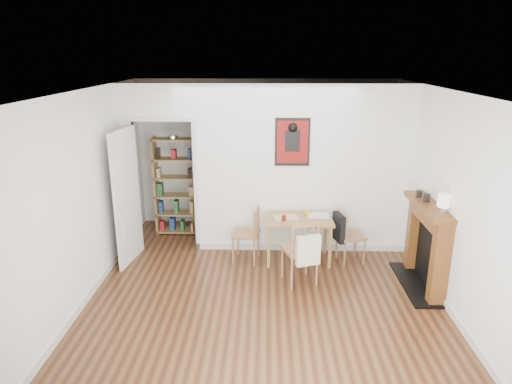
{
  "coord_description": "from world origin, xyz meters",
  "views": [
    {
      "loc": [
        0.03,
        -5.37,
        3.04
      ],
      "look_at": [
        -0.12,
        0.6,
        1.2
      ],
      "focal_mm": 32.0,
      "sensor_mm": 36.0,
      "label": 1
    }
  ],
  "objects_px": {
    "notebook": "(318,215)",
    "chair_right": "(350,236)",
    "chair_left": "(246,234)",
    "chair_front": "(300,250)",
    "bookshelf": "(176,187)",
    "red_glass": "(284,218)",
    "fireplace": "(428,243)",
    "ceramic_jar_b": "(419,194)",
    "dining_table": "(299,223)",
    "ceramic_jar_a": "(427,197)",
    "orange_fruit": "(307,212)",
    "mantel_lamp": "(444,202)"
  },
  "relations": [
    {
      "from": "chair_right",
      "to": "mantel_lamp",
      "type": "xyz_separation_m",
      "value": [
        0.89,
        -1.08,
        0.9
      ]
    },
    {
      "from": "notebook",
      "to": "ceramic_jar_b",
      "type": "bearing_deg",
      "value": -23.18
    },
    {
      "from": "chair_left",
      "to": "bookshelf",
      "type": "height_order",
      "value": "bookshelf"
    },
    {
      "from": "chair_left",
      "to": "chair_front",
      "type": "height_order",
      "value": "chair_front"
    },
    {
      "from": "chair_left",
      "to": "chair_right",
      "type": "distance_m",
      "value": 1.55
    },
    {
      "from": "mantel_lamp",
      "to": "chair_left",
      "type": "bearing_deg",
      "value": 156.23
    },
    {
      "from": "chair_front",
      "to": "ceramic_jar_a",
      "type": "xyz_separation_m",
      "value": [
        1.63,
        0.06,
        0.74
      ]
    },
    {
      "from": "bookshelf",
      "to": "mantel_lamp",
      "type": "height_order",
      "value": "bookshelf"
    },
    {
      "from": "dining_table",
      "to": "chair_right",
      "type": "distance_m",
      "value": 0.79
    },
    {
      "from": "orange_fruit",
      "to": "ceramic_jar_b",
      "type": "bearing_deg",
      "value": -22.32
    },
    {
      "from": "dining_table",
      "to": "notebook",
      "type": "relative_size",
      "value": 2.98
    },
    {
      "from": "chair_front",
      "to": "bookshelf",
      "type": "distance_m",
      "value": 2.7
    },
    {
      "from": "red_glass",
      "to": "ceramic_jar_b",
      "type": "bearing_deg",
      "value": -10.45
    },
    {
      "from": "bookshelf",
      "to": "red_glass",
      "type": "relative_size",
      "value": 20.27
    },
    {
      "from": "dining_table",
      "to": "ceramic_jar_a",
      "type": "distance_m",
      "value": 1.84
    },
    {
      "from": "fireplace",
      "to": "red_glass",
      "type": "bearing_deg",
      "value": 161.8
    },
    {
      "from": "notebook",
      "to": "ceramic_jar_b",
      "type": "distance_m",
      "value": 1.49
    },
    {
      "from": "chair_left",
      "to": "chair_right",
      "type": "xyz_separation_m",
      "value": [
        1.55,
        0.0,
        -0.01
      ]
    },
    {
      "from": "red_glass",
      "to": "mantel_lamp",
      "type": "height_order",
      "value": "mantel_lamp"
    },
    {
      "from": "chair_left",
      "to": "fireplace",
      "type": "relative_size",
      "value": 0.67
    },
    {
      "from": "orange_fruit",
      "to": "fireplace",
      "type": "bearing_deg",
      "value": -29.97
    },
    {
      "from": "dining_table",
      "to": "chair_right",
      "type": "relative_size",
      "value": 1.25
    },
    {
      "from": "dining_table",
      "to": "mantel_lamp",
      "type": "distance_m",
      "value": 2.11
    },
    {
      "from": "chair_left",
      "to": "mantel_lamp",
      "type": "distance_m",
      "value": 2.81
    },
    {
      "from": "notebook",
      "to": "chair_left",
      "type": "bearing_deg",
      "value": -173.86
    },
    {
      "from": "chair_left",
      "to": "red_glass",
      "type": "bearing_deg",
      "value": -10.07
    },
    {
      "from": "chair_left",
      "to": "fireplace",
      "type": "bearing_deg",
      "value": -16.4
    },
    {
      "from": "dining_table",
      "to": "red_glass",
      "type": "xyz_separation_m",
      "value": [
        -0.23,
        -0.12,
        0.12
      ]
    },
    {
      "from": "bookshelf",
      "to": "red_glass",
      "type": "bearing_deg",
      "value": -33.28
    },
    {
      "from": "dining_table",
      "to": "fireplace",
      "type": "distance_m",
      "value": 1.81
    },
    {
      "from": "orange_fruit",
      "to": "ceramic_jar_b",
      "type": "height_order",
      "value": "ceramic_jar_b"
    },
    {
      "from": "dining_table",
      "to": "chair_left",
      "type": "height_order",
      "value": "chair_left"
    },
    {
      "from": "dining_table",
      "to": "bookshelf",
      "type": "distance_m",
      "value": 2.31
    },
    {
      "from": "dining_table",
      "to": "mantel_lamp",
      "type": "bearing_deg",
      "value": -33.41
    },
    {
      "from": "chair_left",
      "to": "bookshelf",
      "type": "distance_m",
      "value": 1.71
    },
    {
      "from": "mantel_lamp",
      "to": "ceramic_jar_a",
      "type": "distance_m",
      "value": 0.47
    },
    {
      "from": "red_glass",
      "to": "notebook",
      "type": "relative_size",
      "value": 0.25
    },
    {
      "from": "ceramic_jar_a",
      "to": "ceramic_jar_b",
      "type": "distance_m",
      "value": 0.19
    },
    {
      "from": "bookshelf",
      "to": "orange_fruit",
      "type": "height_order",
      "value": "bookshelf"
    },
    {
      "from": "chair_right",
      "to": "orange_fruit",
      "type": "relative_size",
      "value": 9.7
    },
    {
      "from": "notebook",
      "to": "chair_right",
      "type": "bearing_deg",
      "value": -13.79
    },
    {
      "from": "red_glass",
      "to": "ceramic_jar_b",
      "type": "height_order",
      "value": "ceramic_jar_b"
    },
    {
      "from": "bookshelf",
      "to": "notebook",
      "type": "xyz_separation_m",
      "value": [
        2.33,
        -0.97,
        -0.15
      ]
    },
    {
      "from": "dining_table",
      "to": "ceramic_jar_a",
      "type": "relative_size",
      "value": 8.96
    },
    {
      "from": "chair_front",
      "to": "notebook",
      "type": "bearing_deg",
      "value": 68.4
    },
    {
      "from": "chair_left",
      "to": "chair_front",
      "type": "distance_m",
      "value": 1.03
    },
    {
      "from": "chair_right",
      "to": "bookshelf",
      "type": "xyz_separation_m",
      "value": [
        -2.8,
        1.09,
        0.42
      ]
    },
    {
      "from": "red_glass",
      "to": "orange_fruit",
      "type": "height_order",
      "value": "red_glass"
    },
    {
      "from": "dining_table",
      "to": "bookshelf",
      "type": "height_order",
      "value": "bookshelf"
    },
    {
      "from": "chair_right",
      "to": "dining_table",
      "type": "bearing_deg",
      "value": 178.77
    }
  ]
}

